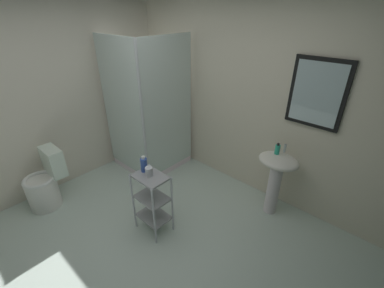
{
  "coord_description": "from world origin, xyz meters",
  "views": [
    {
      "loc": [
        1.65,
        -0.98,
        2.3
      ],
      "look_at": [
        0.08,
        0.75,
        1.04
      ],
      "focal_mm": 23.9,
      "sensor_mm": 36.0,
      "label": 1
    }
  ],
  "objects_px": {
    "storage_cart": "(152,199)",
    "hand_soap_bottle": "(277,149)",
    "shampoo_bottle_blue": "(144,165)",
    "pedestal_sink": "(276,173)",
    "shower_stall": "(150,140)",
    "rinse_cup": "(149,171)",
    "toilet": "(46,184)"
  },
  "relations": [
    {
      "from": "pedestal_sink",
      "to": "hand_soap_bottle",
      "type": "relative_size",
      "value": 6.1
    },
    {
      "from": "shower_stall",
      "to": "pedestal_sink",
      "type": "distance_m",
      "value": 1.95
    },
    {
      "from": "storage_cart",
      "to": "hand_soap_bottle",
      "type": "height_order",
      "value": "hand_soap_bottle"
    },
    {
      "from": "hand_soap_bottle",
      "to": "shampoo_bottle_blue",
      "type": "distance_m",
      "value": 1.5
    },
    {
      "from": "shower_stall",
      "to": "pedestal_sink",
      "type": "xyz_separation_m",
      "value": [
        1.92,
        0.33,
        0.12
      ]
    },
    {
      "from": "hand_soap_bottle",
      "to": "rinse_cup",
      "type": "bearing_deg",
      "value": -124.74
    },
    {
      "from": "hand_soap_bottle",
      "to": "shampoo_bottle_blue",
      "type": "xyz_separation_m",
      "value": [
        -0.93,
        -1.18,
        -0.05
      ]
    },
    {
      "from": "shampoo_bottle_blue",
      "to": "rinse_cup",
      "type": "distance_m",
      "value": 0.11
    },
    {
      "from": "storage_cart",
      "to": "rinse_cup",
      "type": "bearing_deg",
      "value": 163.75
    },
    {
      "from": "toilet",
      "to": "hand_soap_bottle",
      "type": "relative_size",
      "value": 5.72
    },
    {
      "from": "shower_stall",
      "to": "shampoo_bottle_blue",
      "type": "height_order",
      "value": "shower_stall"
    },
    {
      "from": "pedestal_sink",
      "to": "storage_cart",
      "type": "xyz_separation_m",
      "value": [
        -0.86,
        -1.18,
        -0.14
      ]
    },
    {
      "from": "toilet",
      "to": "rinse_cup",
      "type": "height_order",
      "value": "rinse_cup"
    },
    {
      "from": "pedestal_sink",
      "to": "rinse_cup",
      "type": "xyz_separation_m",
      "value": [
        -0.88,
        -1.17,
        0.21
      ]
    },
    {
      "from": "toilet",
      "to": "rinse_cup",
      "type": "distance_m",
      "value": 1.55
    },
    {
      "from": "shampoo_bottle_blue",
      "to": "rinse_cup",
      "type": "xyz_separation_m",
      "value": [
        0.1,
        -0.02,
        -0.03
      ]
    },
    {
      "from": "shower_stall",
      "to": "pedestal_sink",
      "type": "bearing_deg",
      "value": 9.77
    },
    {
      "from": "storage_cart",
      "to": "shampoo_bottle_blue",
      "type": "distance_m",
      "value": 0.4
    },
    {
      "from": "pedestal_sink",
      "to": "toilet",
      "type": "xyz_separation_m",
      "value": [
        -2.2,
        -1.82,
        -0.26
      ]
    },
    {
      "from": "pedestal_sink",
      "to": "hand_soap_bottle",
      "type": "bearing_deg",
      "value": 151.47
    },
    {
      "from": "pedestal_sink",
      "to": "rinse_cup",
      "type": "distance_m",
      "value": 1.48
    },
    {
      "from": "storage_cart",
      "to": "toilet",
      "type": "bearing_deg",
      "value": -154.37
    },
    {
      "from": "shower_stall",
      "to": "pedestal_sink",
      "type": "relative_size",
      "value": 2.47
    },
    {
      "from": "shampoo_bottle_blue",
      "to": "rinse_cup",
      "type": "relative_size",
      "value": 1.87
    },
    {
      "from": "pedestal_sink",
      "to": "rinse_cup",
      "type": "height_order",
      "value": "rinse_cup"
    },
    {
      "from": "pedestal_sink",
      "to": "toilet",
      "type": "relative_size",
      "value": 1.07
    },
    {
      "from": "shower_stall",
      "to": "storage_cart",
      "type": "xyz_separation_m",
      "value": [
        1.06,
        -0.84,
        -0.03
      ]
    },
    {
      "from": "shampoo_bottle_blue",
      "to": "storage_cart",
      "type": "bearing_deg",
      "value": -10.39
    },
    {
      "from": "shower_stall",
      "to": "rinse_cup",
      "type": "height_order",
      "value": "shower_stall"
    },
    {
      "from": "toilet",
      "to": "shampoo_bottle_blue",
      "type": "bearing_deg",
      "value": 28.55
    },
    {
      "from": "storage_cart",
      "to": "rinse_cup",
      "type": "relative_size",
      "value": 7.6
    },
    {
      "from": "pedestal_sink",
      "to": "shampoo_bottle_blue",
      "type": "relative_size",
      "value": 4.44
    }
  ]
}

